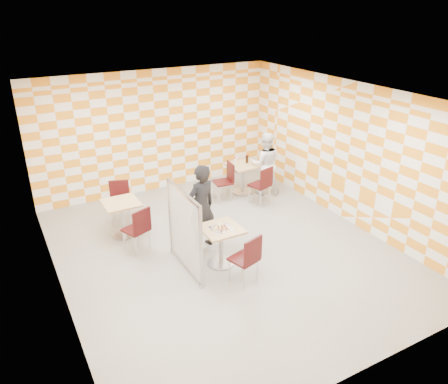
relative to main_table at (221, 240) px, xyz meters
name	(u,v)px	position (x,y,z in m)	size (l,w,h in m)	color
room_shell	(211,170)	(0.27, 0.91, 0.99)	(7.00, 7.00, 7.00)	#989892
main_table	(221,240)	(0.00, 0.00, 0.00)	(0.70, 0.70, 0.75)	tan
second_table	(243,174)	(2.01, 2.59, 0.00)	(0.70, 0.70, 0.75)	tan
empty_table	(122,213)	(-1.26, 1.92, 0.00)	(0.70, 0.70, 0.75)	tan
chair_main_front	(248,256)	(0.10, -0.75, 0.04)	(0.53, 0.53, 0.92)	#390B0C
chair_second_front	(263,183)	(2.09, 1.80, 0.04)	(0.53, 0.53, 0.92)	#390B0C
chair_second_side	(226,178)	(1.47, 2.46, 0.04)	(0.48, 0.47, 0.92)	#390B0C
chair_empty_near	(139,227)	(-1.17, 1.13, 0.04)	(0.55, 0.56, 0.92)	#390B0C
chair_empty_far	(120,198)	(-1.11, 2.54, 0.04)	(0.54, 0.55, 0.92)	#390B0C
partition	(185,231)	(-0.64, 0.16, 0.28)	(0.08, 1.38, 1.55)	white
man_dark	(201,207)	(-0.04, 0.73, 0.35)	(0.63, 0.41, 1.71)	black
man_white	(265,164)	(2.48, 2.31, 0.28)	(0.76, 0.59, 1.57)	white
pizza_on_foil	(221,227)	(0.00, -0.02, 0.26)	(0.40, 0.40, 0.04)	silver
sport_bottle	(235,161)	(1.83, 2.67, 0.33)	(0.06, 0.06, 0.20)	white
soda_bottle	(247,159)	(2.16, 2.64, 0.34)	(0.07, 0.07, 0.23)	black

